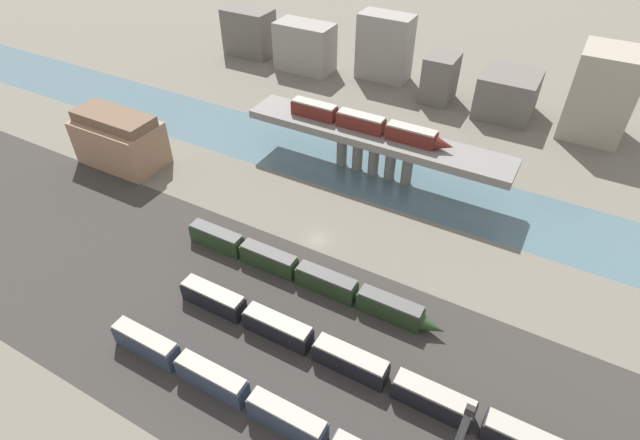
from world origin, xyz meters
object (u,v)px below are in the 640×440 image
(train_on_bridge, at_px, (367,124))
(train_yard_mid, at_px, (400,384))
(train_yard_near, at_px, (295,423))
(warehouse_building, at_px, (120,140))
(train_yard_far, at_px, (303,273))

(train_on_bridge, height_order, train_yard_mid, train_on_bridge)
(train_on_bridge, relative_size, train_yard_mid, 0.48)
(train_yard_near, xyz_separation_m, warehouse_building, (-69.37, 37.42, 3.88))
(train_yard_mid, xyz_separation_m, train_yard_far, (-23.02, 12.17, 0.03))
(train_on_bridge, xyz_separation_m, train_yard_far, (5.27, -36.71, -10.28))
(warehouse_building, bearing_deg, train_on_bridge, 24.93)
(train_yard_mid, bearing_deg, train_yard_near, -129.15)
(train_on_bridge, distance_m, train_yard_far, 38.49)
(train_on_bridge, relative_size, warehouse_building, 1.93)
(warehouse_building, bearing_deg, train_yard_near, -28.34)
(train_on_bridge, bearing_deg, train_yard_far, -81.83)
(train_yard_near, distance_m, train_yard_far, 27.70)
(train_yard_far, distance_m, warehouse_building, 57.95)
(train_yard_mid, relative_size, train_yard_far, 1.57)
(train_yard_far, bearing_deg, train_yard_near, -61.93)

